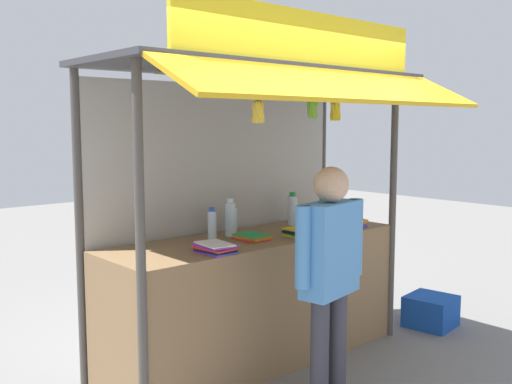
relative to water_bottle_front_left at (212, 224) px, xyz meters
The scene contains 17 objects.
ground_plane 1.15m from the water_bottle_front_left, 26.30° to the right, with size 20.00×20.00×0.00m, color slate.
stall_counter 0.70m from the water_bottle_front_left, 26.30° to the right, with size 2.48×0.76×0.99m, color olive.
stall_structure 0.58m from the water_bottle_front_left, 14.42° to the right, with size 2.68×1.55×2.62m.
water_bottle_front_left is the anchor object (origin of this frame).
water_bottle_center 1.10m from the water_bottle_front_left, ahead, with size 0.06×0.06×0.23m.
water_bottle_back_left 0.90m from the water_bottle_front_left, ahead, with size 0.08×0.08×0.29m.
water_bottle_mid_right 0.19m from the water_bottle_front_left, ahead, with size 0.08×0.08×0.30m.
water_bottle_front_right 0.29m from the water_bottle_front_left, 17.72° to the left, with size 0.07×0.07×0.23m.
magazine_stack_far_left 0.49m from the water_bottle_front_left, 124.93° to the right, with size 0.21×0.30×0.07m.
magazine_stack_rear_center 1.25m from the water_bottle_front_left, 15.81° to the right, with size 0.26×0.26×0.06m.
magazine_stack_right 0.32m from the water_bottle_front_left, 46.36° to the right, with size 0.23×0.26×0.04m.
magazine_stack_back_right 0.72m from the water_bottle_front_left, 31.46° to the right, with size 0.26×0.25×0.06m.
banana_bunch_rightmost 1.15m from the water_bottle_front_left, 56.48° to the right, with size 0.10×0.09×0.24m.
banana_bunch_inner_left 1.26m from the water_bottle_front_left, 43.80° to the right, with size 0.10×0.10×0.26m.
banana_bunch_inner_right 1.05m from the water_bottle_front_left, 98.74° to the right, with size 0.10×0.10×0.28m.
vendor_person 1.07m from the water_bottle_front_left, 82.02° to the right, with size 0.60×0.27×1.59m.
plastic_crate 2.33m from the water_bottle_front_left, 17.84° to the right, with size 0.40×0.40×0.28m, color #194CB2.
Camera 1 is at (-2.95, -3.34, 1.85)m, focal length 40.97 mm.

